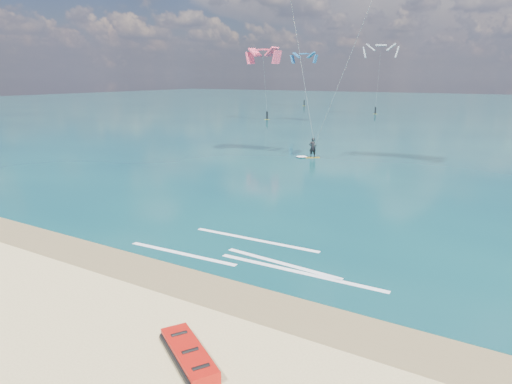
% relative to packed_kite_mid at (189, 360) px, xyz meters
% --- Properties ---
extents(ground, '(320.00, 320.00, 0.00)m').
position_rel_packed_kite_mid_xyz_m(ground, '(-3.14, 40.75, 0.00)').
color(ground, tan).
rests_on(ground, ground).
extents(wet_sand_strip, '(320.00, 2.40, 0.01)m').
position_rel_packed_kite_mid_xyz_m(wet_sand_strip, '(-3.14, 3.75, 0.00)').
color(wet_sand_strip, olive).
rests_on(wet_sand_strip, ground).
extents(sea, '(320.00, 200.00, 0.04)m').
position_rel_packed_kite_mid_xyz_m(sea, '(-3.14, 104.75, 0.02)').
color(sea, '#0B353F').
rests_on(sea, ground).
extents(packed_kite_mid, '(3.03, 2.46, 0.41)m').
position_rel_packed_kite_mid_xyz_m(packed_kite_mid, '(0.00, 0.00, 0.00)').
color(packed_kite_mid, red).
rests_on(packed_kite_mid, ground).
extents(kitesurfer_main, '(11.81, 7.79, 18.14)m').
position_rel_packed_kite_mid_xyz_m(kitesurfer_main, '(-8.05, 27.41, 9.31)').
color(kitesurfer_main, gold).
rests_on(kitesurfer_main, sea).
extents(shoreline_foam, '(11.45, 3.60, 0.01)m').
position_rel_packed_kite_mid_xyz_m(shoreline_foam, '(-2.15, 7.12, 0.05)').
color(shoreline_foam, white).
rests_on(shoreline_foam, ground).
extents(distant_kites, '(72.72, 39.37, 12.89)m').
position_rel_packed_kite_mid_xyz_m(distant_kites, '(-12.66, 79.02, 5.73)').
color(distant_kites, '#215C93').
rests_on(distant_kites, ground).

